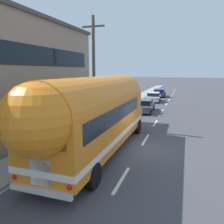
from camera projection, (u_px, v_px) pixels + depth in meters
ground_plane at (140, 149)px, 12.69m from camera, size 300.00×300.00×0.00m
lane_markings at (138, 110)px, 25.55m from camera, size 4.08×80.00×0.01m
sidewalk_slab at (112, 112)px, 23.55m from camera, size 2.09×90.00×0.15m
utility_pole at (94, 71)px, 17.24m from camera, size 1.80×0.24×8.50m
painted_bus at (96, 113)px, 11.19m from camera, size 2.66×12.48×4.12m
car_lead at (144, 105)px, 24.12m from camera, size 2.04×4.77×1.37m
car_second at (154, 97)px, 32.07m from camera, size 2.03×4.43×1.37m
car_third at (159, 92)px, 38.03m from camera, size 2.01×4.38×1.37m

